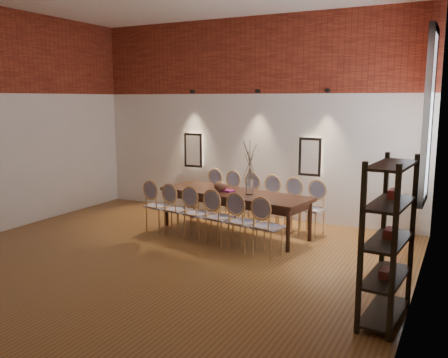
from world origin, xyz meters
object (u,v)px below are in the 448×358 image
at_px(book, 227,190).
at_px(chair_far_e, 289,205).
at_px(chair_far_a, 209,193).
at_px(chair_far_f, 312,209).
at_px(chair_near_b, 178,209).
at_px(bowl, 221,186).
at_px(chair_far_b, 227,196).
at_px(vase, 249,186).
at_px(chair_near_c, 198,213).
at_px(chair_near_e, 243,222).
at_px(chair_near_f, 268,227).
at_px(shelving_rack, 388,241).
at_px(chair_near_a, 159,206).
at_px(chair_near_d, 220,217).
at_px(dining_table, 234,213).
at_px(chair_far_c, 246,199).
at_px(chair_far_d, 267,202).

bearing_deg(book, chair_far_e, 30.57).
relative_size(chair_far_a, book, 3.62).
bearing_deg(chair_far_f, chair_near_b, 37.99).
xyz_separation_m(bowl, book, (0.11, 0.02, -0.07)).
bearing_deg(chair_far_b, vase, 144.68).
relative_size(chair_far_b, chair_far_e, 1.00).
relative_size(chair_near_c, chair_near_e, 1.00).
relative_size(chair_near_b, book, 3.62).
relative_size(chair_near_f, shelving_rack, 0.52).
xyz_separation_m(chair_near_e, book, (-0.72, 0.86, 0.30)).
relative_size(chair_near_a, shelving_rack, 0.52).
bearing_deg(chair_near_d, chair_far_b, 122.63).
bearing_deg(chair_far_f, chair_far_e, -0.00).
relative_size(chair_near_c, chair_near_d, 1.00).
bearing_deg(chair_far_f, book, 29.14).
relative_size(dining_table, vase, 9.37).
relative_size(chair_near_c, chair_far_f, 1.00).
relative_size(chair_near_d, chair_far_e, 1.00).
bearing_deg(chair_far_b, book, 126.16).
relative_size(dining_table, chair_near_f, 2.99).
distance_m(chair_near_e, bowl, 1.24).
height_order(chair_near_b, chair_far_c, same).
relative_size(chair_near_e, shelving_rack, 0.52).
bearing_deg(chair_far_d, chair_near_f, 122.63).
relative_size(chair_near_f, vase, 3.13).
bearing_deg(chair_near_f, chair_near_b, -180.00).
bearing_deg(chair_near_c, chair_far_b, 107.75).
bearing_deg(book, chair_near_a, -154.64).
height_order(chair_far_d, chair_far_f, same).
bearing_deg(chair_far_c, chair_near_e, 122.63).
bearing_deg(chair_near_b, chair_near_a, 180.00).
relative_size(chair_near_a, chair_near_c, 1.00).
bearing_deg(book, vase, -8.90).
distance_m(chair_near_c, chair_near_d, 0.47).
height_order(chair_near_a, chair_far_d, same).
bearing_deg(book, chair_far_b, 116.03).
height_order(chair_near_e, chair_far_c, same).
xyz_separation_m(chair_near_c, chair_near_e, (0.92, -0.16, 0.00)).
bearing_deg(dining_table, shelving_rack, -27.95).
bearing_deg(vase, chair_far_e, 52.87).
relative_size(dining_table, chair_far_b, 2.99).
relative_size(chair_near_c, chair_far_d, 1.00).
relative_size(chair_near_d, chair_far_d, 1.00).
distance_m(dining_table, chair_far_b, 1.02).
distance_m(dining_table, chair_near_b, 1.02).
distance_m(chair_near_e, shelving_rack, 2.86).
xyz_separation_m(chair_near_e, chair_near_f, (0.46, -0.08, 0.00)).
bearing_deg(chair_near_f, book, 151.55).
bearing_deg(chair_far_a, chair_near_e, 142.01).
xyz_separation_m(chair_near_b, vase, (1.15, 0.54, 0.43)).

